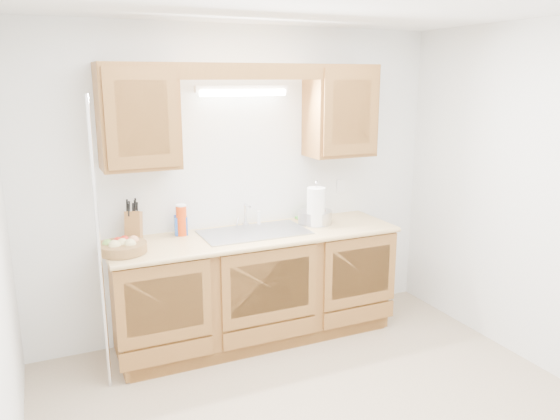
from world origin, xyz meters
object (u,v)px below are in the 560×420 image
knife_block (134,226)px  paper_towel (316,207)px  apple_bowl (315,216)px  fruit_basket (122,246)px

knife_block → paper_towel: (1.44, -0.18, 0.04)m
apple_bowl → fruit_basket: bearing=-174.8°
fruit_basket → paper_towel: size_ratio=1.14×
fruit_basket → knife_block: (0.13, 0.26, 0.07)m
knife_block → paper_towel: size_ratio=0.87×
knife_block → fruit_basket: bearing=-97.1°
paper_towel → fruit_basket: bearing=-177.2°
knife_block → paper_towel: 1.46m
fruit_basket → knife_block: 0.30m
fruit_basket → paper_towel: (1.57, 0.08, 0.11)m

